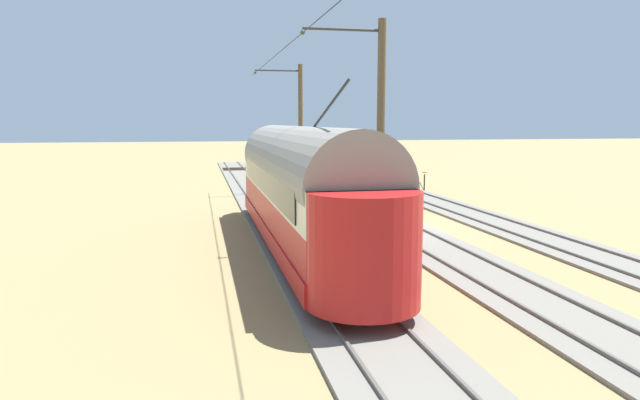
{
  "coord_description": "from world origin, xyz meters",
  "views": [
    {
      "loc": [
        8.09,
        22.56,
        4.46
      ],
      "look_at": [
        3.77,
        2.37,
        1.62
      ],
      "focal_mm": 32.07,
      "sensor_mm": 36.0,
      "label": 1
    }
  ],
  "objects": [
    {
      "name": "track_streetcar_siding",
      "position": [
        -4.62,
        -0.31,
        0.05
      ],
      "size": [
        2.8,
        80.0,
        0.18
      ],
      "color": "slate",
      "rests_on": "ground"
    },
    {
      "name": "ground_plane",
      "position": [
        0.0,
        0.0,
        0.0
      ],
      "size": [
        220.0,
        220.0,
        0.0
      ],
      "primitive_type": "plane",
      "color": "#937F51"
    },
    {
      "name": "track_third_siding",
      "position": [
        4.62,
        -0.31,
        0.05
      ],
      "size": [
        2.8,
        80.0,
        0.18
      ],
      "color": "slate",
      "rests_on": "ground"
    },
    {
      "name": "track_end_bumper",
      "position": [
        -4.62,
        -14.77,
        0.4
      ],
      "size": [
        1.8,
        0.6,
        0.8
      ],
      "primitive_type": "cube",
      "color": "#B2A519",
      "rests_on": "ground"
    },
    {
      "name": "catenary_pole_mid_near",
      "position": [
        1.96,
        3.58,
        4.12
      ],
      "size": [
        2.95,
        0.28,
        7.9
      ],
      "color": "brown",
      "rests_on": "ground"
    },
    {
      "name": "switch_stand",
      "position": [
        -6.12,
        -11.78,
        0.7
      ],
      "size": [
        0.5,
        0.3,
        1.24
      ],
      "color": "black",
      "rests_on": "ground"
    },
    {
      "name": "vintage_streetcar",
      "position": [
        4.62,
        3.16,
        2.26
      ],
      "size": [
        2.65,
        17.89,
        5.27
      ],
      "color": "red",
      "rests_on": "ground"
    },
    {
      "name": "catenary_pole_foreground",
      "position": [
        1.96,
        -12.13,
        4.12
      ],
      "size": [
        2.95,
        0.28,
        7.9
      ],
      "color": "brown",
      "rests_on": "ground"
    },
    {
      "name": "track_adjacent_siding",
      "position": [
        0.0,
        -0.31,
        0.05
      ],
      "size": [
        2.8,
        80.0,
        0.18
      ],
      "color": "slate",
      "rests_on": "ground"
    }
  ]
}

